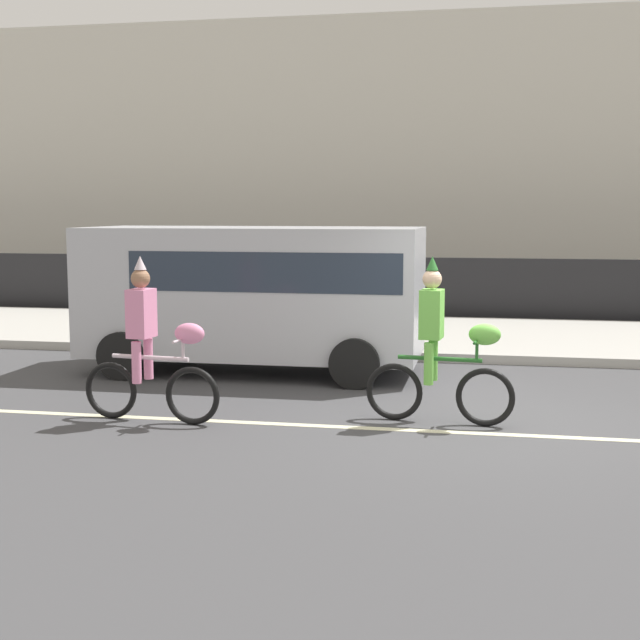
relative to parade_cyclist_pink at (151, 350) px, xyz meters
name	(u,v)px	position (x,y,z in m)	size (l,w,h in m)	color
ground_plane	(469,423)	(3.61, 0.64, -0.84)	(80.00, 80.00, 0.00)	#424244
road_centre_line	(468,433)	(3.61, 0.14, -0.84)	(36.00, 0.14, 0.01)	beige
sidewalk_curb	(479,337)	(3.61, 7.14, -0.77)	(60.00, 5.00, 0.15)	#ADAAA3
fence_line	(482,290)	(3.61, 10.04, -0.14)	(40.00, 0.08, 1.40)	black
building_backdrop	(400,165)	(0.89, 18.64, 2.97)	(28.00, 8.00, 7.63)	beige
parade_cyclist_pink	(151,350)	(0.00, 0.00, 0.00)	(1.72, 0.50, 1.92)	black
parade_cyclist_lime	(441,351)	(3.28, 0.55, 0.00)	(1.72, 0.50, 1.92)	black
parked_van_silver	(258,288)	(0.38, 3.34, 0.44)	(5.00, 2.22, 2.18)	silver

